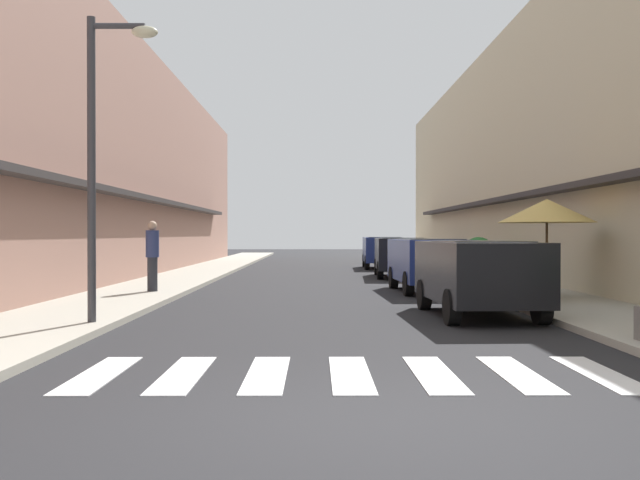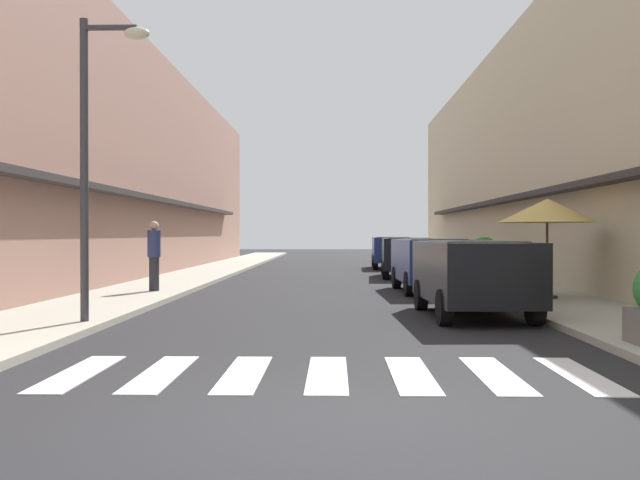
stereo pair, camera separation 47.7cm
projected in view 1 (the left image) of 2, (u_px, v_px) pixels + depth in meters
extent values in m
plane|color=#232326|center=(327.00, 280.00, 24.69)|extent=(102.73, 102.73, 0.00)
cube|color=#ADA899|center=(181.00, 279.00, 24.66)|extent=(2.55, 65.38, 0.12)
cube|color=#ADA899|center=(473.00, 279.00, 24.72)|extent=(2.55, 65.38, 0.12)
cube|color=#A87A6B|center=(84.00, 164.00, 25.94)|extent=(5.00, 44.03, 8.31)
cube|color=#332D2D|center=(159.00, 201.00, 25.96)|extent=(0.50, 30.82, 0.16)
cube|color=beige|center=(569.00, 155.00, 26.04)|extent=(5.00, 44.03, 8.95)
cube|color=#332D2D|center=(493.00, 201.00, 26.03)|extent=(0.50, 30.82, 0.16)
cube|color=silver|center=(100.00, 374.00, 8.10)|extent=(0.45, 2.20, 0.01)
cube|color=silver|center=(183.00, 374.00, 8.11)|extent=(0.45, 2.20, 0.01)
cube|color=silver|center=(267.00, 374.00, 8.11)|extent=(0.45, 2.20, 0.01)
cube|color=silver|center=(350.00, 374.00, 8.12)|extent=(0.45, 2.20, 0.01)
cube|color=silver|center=(434.00, 374.00, 8.12)|extent=(0.45, 2.20, 0.01)
cube|color=silver|center=(517.00, 374.00, 8.13)|extent=(0.45, 2.20, 0.01)
cube|color=silver|center=(600.00, 374.00, 8.14)|extent=(0.45, 2.20, 0.01)
cube|color=black|center=(477.00, 271.00, 13.82)|extent=(1.89, 4.03, 1.13)
cube|color=black|center=(480.00, 256.00, 13.62)|extent=(1.55, 2.27, 0.56)
cylinder|color=black|center=(424.00, 295.00, 15.10)|extent=(0.24, 0.65, 0.64)
cylinder|color=black|center=(498.00, 294.00, 15.17)|extent=(0.24, 0.65, 0.64)
cylinder|color=black|center=(452.00, 307.00, 12.48)|extent=(0.24, 0.65, 0.64)
cylinder|color=black|center=(542.00, 307.00, 12.55)|extent=(0.24, 0.65, 0.64)
cube|color=navy|center=(429.00, 260.00, 19.76)|extent=(1.89, 4.08, 1.13)
cube|color=black|center=(430.00, 249.00, 19.56)|extent=(1.55, 2.30, 0.56)
cylinder|color=black|center=(393.00, 277.00, 21.06)|extent=(0.24, 0.65, 0.64)
cylinder|color=black|center=(447.00, 277.00, 21.13)|extent=(0.24, 0.65, 0.64)
cylinder|color=black|center=(408.00, 284.00, 18.41)|extent=(0.24, 0.65, 0.64)
cylinder|color=black|center=(469.00, 283.00, 18.48)|extent=(0.24, 0.65, 0.64)
cube|color=black|center=(400.00, 253.00, 26.52)|extent=(1.95, 4.31, 1.13)
cube|color=black|center=(401.00, 245.00, 26.31)|extent=(1.58, 2.44, 0.56)
cylinder|color=black|center=(377.00, 267.00, 27.95)|extent=(0.25, 0.65, 0.64)
cylinder|color=black|center=(418.00, 267.00, 27.89)|extent=(0.25, 0.65, 0.64)
cylinder|color=black|center=(380.00, 270.00, 25.16)|extent=(0.25, 0.65, 0.64)
cylinder|color=black|center=(425.00, 270.00, 25.10)|extent=(0.25, 0.65, 0.64)
cube|color=navy|center=(383.00, 249.00, 33.32)|extent=(1.87, 4.16, 1.13)
cube|color=black|center=(383.00, 243.00, 33.11)|extent=(1.54, 2.35, 0.56)
cylinder|color=black|center=(365.00, 260.00, 34.70)|extent=(0.24, 0.65, 0.64)
cylinder|color=black|center=(397.00, 260.00, 34.66)|extent=(0.24, 0.65, 0.64)
cylinder|color=black|center=(367.00, 263.00, 31.99)|extent=(0.24, 0.65, 0.64)
cylinder|color=black|center=(403.00, 263.00, 31.95)|extent=(0.24, 0.65, 0.64)
cylinder|color=#38383D|center=(91.00, 170.00, 11.99)|extent=(0.14, 0.14, 5.13)
cylinder|color=#38383D|center=(118.00, 26.00, 11.97)|extent=(0.90, 0.10, 0.10)
ellipsoid|color=beige|center=(145.00, 32.00, 11.98)|extent=(0.44, 0.28, 0.20)
cylinder|color=#262626|center=(547.00, 296.00, 16.64)|extent=(0.48, 0.48, 0.06)
cylinder|color=#4C3823|center=(547.00, 254.00, 16.63)|extent=(0.06, 0.06, 2.03)
cone|color=#D8B259|center=(547.00, 211.00, 16.62)|extent=(2.23, 2.23, 0.55)
cube|color=gray|center=(528.00, 287.00, 17.02)|extent=(0.74, 0.74, 0.45)
sphere|color=#195623|center=(528.00, 267.00, 17.01)|extent=(0.73, 0.73, 0.73)
cube|color=slate|center=(479.00, 271.00, 23.75)|extent=(0.99, 0.99, 0.50)
sphere|color=#2D7533|center=(479.00, 253.00, 23.74)|extent=(1.04, 1.04, 1.04)
cylinder|color=#282B33|center=(152.00, 274.00, 18.48)|extent=(0.26, 0.26, 0.88)
cylinder|color=navy|center=(152.00, 244.00, 18.48)|extent=(0.34, 0.34, 0.70)
sphere|color=tan|center=(152.00, 226.00, 18.47)|extent=(0.24, 0.24, 0.24)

